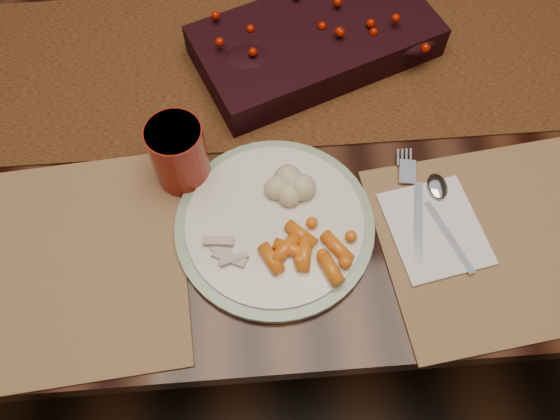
{
  "coord_description": "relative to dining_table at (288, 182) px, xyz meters",
  "views": [
    {
      "loc": [
        -0.07,
        -0.63,
        1.46
      ],
      "look_at": [
        -0.04,
        -0.29,
        0.8
      ],
      "focal_mm": 35.0,
      "sensor_mm": 36.0,
      "label": 1
    }
  ],
  "objects": [
    {
      "name": "spoon",
      "position": [
        0.19,
        -0.31,
        0.39
      ],
      "size": [
        0.08,
        0.15,
        0.0
      ],
      "primitive_type": null,
      "rotation": [
        0.0,
        0.0,
        0.35
      ],
      "color": "silver",
      "rests_on": "napkin"
    },
    {
      "name": "centerpiece",
      "position": [
        0.04,
        0.03,
        0.42
      ],
      "size": [
        0.43,
        0.33,
        0.08
      ],
      "primitive_type": null,
      "rotation": [
        0.0,
        0.0,
        0.38
      ],
      "color": "black",
      "rests_on": "table_runner"
    },
    {
      "name": "dining_table",
      "position": [
        0.0,
        0.0,
        0.0
      ],
      "size": [
        1.8,
        1.0,
        0.75
      ],
      "primitive_type": "cube",
      "color": "black",
      "rests_on": "floor"
    },
    {
      "name": "mashed_potatoes",
      "position": [
        -0.03,
        -0.25,
        0.41
      ],
      "size": [
        0.09,
        0.08,
        0.04
      ],
      "primitive_type": null,
      "rotation": [
        0.0,
        0.0,
        0.27
      ],
      "color": "beige",
      "rests_on": "dinner_plate"
    },
    {
      "name": "floor",
      "position": [
        0.0,
        0.0,
        -0.38
      ],
      "size": [
        5.0,
        5.0,
        0.0
      ],
      "primitive_type": "plane",
      "color": "black",
      "rests_on": "ground"
    },
    {
      "name": "table_runner",
      "position": [
        -0.05,
        0.01,
        0.38
      ],
      "size": [
        1.71,
        0.35,
        0.0
      ],
      "primitive_type": "cube",
      "rotation": [
        0.0,
        0.0,
        0.0
      ],
      "color": "#332109",
      "rests_on": "dining_table"
    },
    {
      "name": "dinner_plate",
      "position": [
        -0.05,
        -0.29,
        0.39
      ],
      "size": [
        0.36,
        0.36,
        0.02
      ],
      "primitive_type": "cylinder",
      "rotation": [
        0.0,
        0.0,
        -0.34
      ],
      "color": "silver",
      "rests_on": "placemat_main"
    },
    {
      "name": "fork",
      "position": [
        0.16,
        -0.28,
        0.39
      ],
      "size": [
        0.06,
        0.17,
        0.0
      ],
      "primitive_type": null,
      "rotation": [
        0.0,
        0.0,
        -0.2
      ],
      "color": "silver",
      "rests_on": "napkin"
    },
    {
      "name": "placemat_main",
      "position": [
        0.3,
        -0.33,
        0.38
      ],
      "size": [
        0.43,
        0.34,
        0.0
      ],
      "primitive_type": "cube",
      "rotation": [
        0.0,
        0.0,
        0.12
      ],
      "color": "brown",
      "rests_on": "dining_table"
    },
    {
      "name": "baby_carrots",
      "position": [
        -0.01,
        -0.35,
        0.41
      ],
      "size": [
        0.12,
        0.1,
        0.02
      ],
      "primitive_type": null,
      "rotation": [
        0.0,
        0.0,
        0.02
      ],
      "color": "orange",
      "rests_on": "dinner_plate"
    },
    {
      "name": "red_cup",
      "position": [
        -0.18,
        -0.2,
        0.43
      ],
      "size": [
        0.1,
        0.1,
        0.11
      ],
      "primitive_type": "cylinder",
      "rotation": [
        0.0,
        0.0,
        -0.28
      ],
      "color": "maroon",
      "rests_on": "placemat_main"
    },
    {
      "name": "turkey_shreds",
      "position": [
        -0.11,
        -0.33,
        0.4
      ],
      "size": [
        0.08,
        0.08,
        0.02
      ],
      "primitive_type": null,
      "rotation": [
        0.0,
        0.0,
        0.18
      ],
      "color": "#C1A79D",
      "rests_on": "dinner_plate"
    },
    {
      "name": "napkin",
      "position": [
        0.18,
        -0.32,
        0.38
      ],
      "size": [
        0.15,
        0.17,
        0.01
      ],
      "primitive_type": "cube",
      "rotation": [
        0.0,
        0.0,
        0.18
      ],
      "color": "white",
      "rests_on": "placemat_main"
    },
    {
      "name": "placemat_second",
      "position": [
        -0.4,
        -0.33,
        0.38
      ],
      "size": [
        0.47,
        0.36,
        0.0
      ],
      "primitive_type": "cube",
      "rotation": [
        0.0,
        0.0,
        0.08
      ],
      "color": "olive",
      "rests_on": "dining_table"
    }
  ]
}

